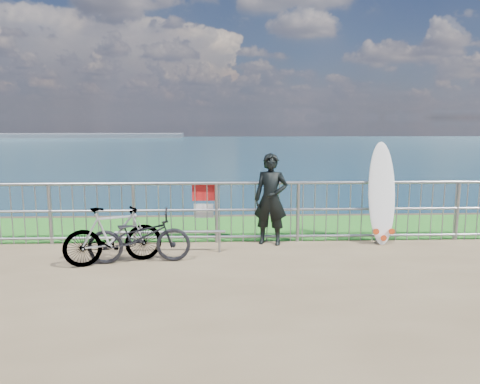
{
  "coord_description": "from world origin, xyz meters",
  "views": [
    {
      "loc": [
        -0.39,
        -6.8,
        2.28
      ],
      "look_at": [
        -0.08,
        1.2,
        1.0
      ],
      "focal_mm": 35.0,
      "sensor_mm": 36.0,
      "label": 1
    }
  ],
  "objects_px": {
    "bicycle_near": "(140,237)",
    "bicycle_far": "(113,235)",
    "surfer": "(271,199)",
    "surfboard": "(382,197)"
  },
  "relations": [
    {
      "from": "bicycle_near",
      "to": "bicycle_far",
      "type": "bearing_deg",
      "value": 91.44
    },
    {
      "from": "bicycle_far",
      "to": "surfer",
      "type": "bearing_deg",
      "value": -87.92
    },
    {
      "from": "surfboard",
      "to": "bicycle_near",
      "type": "height_order",
      "value": "surfboard"
    },
    {
      "from": "bicycle_far",
      "to": "bicycle_near",
      "type": "bearing_deg",
      "value": -103.33
    },
    {
      "from": "surfboard",
      "to": "bicycle_far",
      "type": "relative_size",
      "value": 1.22
    },
    {
      "from": "surfboard",
      "to": "bicycle_near",
      "type": "relative_size",
      "value": 1.16
    },
    {
      "from": "surfer",
      "to": "surfboard",
      "type": "height_order",
      "value": "surfboard"
    },
    {
      "from": "bicycle_near",
      "to": "bicycle_far",
      "type": "xyz_separation_m",
      "value": [
        -0.4,
        -0.05,
        0.04
      ]
    },
    {
      "from": "surfer",
      "to": "surfboard",
      "type": "xyz_separation_m",
      "value": [
        2.02,
        -0.01,
        0.03
      ]
    },
    {
      "from": "surfer",
      "to": "bicycle_far",
      "type": "xyz_separation_m",
      "value": [
        -2.58,
        -1.07,
        -0.37
      ]
    }
  ]
}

